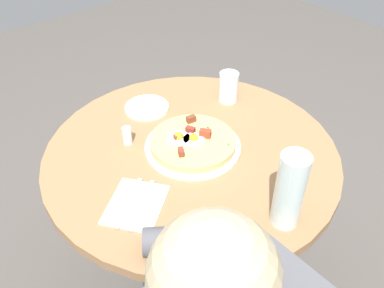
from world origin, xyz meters
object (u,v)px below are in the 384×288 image
dining_table (191,190)px  knife (129,202)px  pizza_plate (193,146)px  bread_plate (147,107)px  water_bottle (290,190)px  water_glass (229,87)px  fork (142,204)px  breakfast_pizza (192,142)px  salt_shaker (127,136)px

dining_table → knife: size_ratio=5.00×
pizza_plate → knife: 0.29m
dining_table → bread_plate: (0.03, 0.27, 0.18)m
knife → water_bottle: water_bottle is taller
bread_plate → water_glass: bearing=-29.2°
pizza_plate → knife: size_ratio=1.64×
bread_plate → fork: 0.46m
fork → breakfast_pizza: bearing=-15.2°
dining_table → pizza_plate: 0.18m
pizza_plate → water_bottle: water_bottle is taller
dining_table → breakfast_pizza: size_ratio=3.41×
breakfast_pizza → knife: (-0.28, -0.07, -0.02)m
bread_plate → knife: (-0.30, -0.34, 0.00)m
bread_plate → fork: bearing=-127.0°
water_bottle → water_glass: bearing=60.5°
breakfast_pizza → bread_plate: bearing=86.1°
breakfast_pizza → salt_shaker: 0.20m
bread_plate → dining_table: bearing=-95.8°
water_glass → dining_table: bearing=-155.2°
salt_shaker → knife: bearing=-122.7°
pizza_plate → fork: (-0.26, -0.10, 0.00)m
pizza_plate → water_bottle: 0.38m
dining_table → water_bottle: (0.00, -0.36, 0.28)m
breakfast_pizza → bread_plate: breakfast_pizza is taller
bread_plate → water_glass: water_glass is taller
dining_table → salt_shaker: (-0.13, 0.16, 0.20)m
bread_plate → knife: bread_plate is taller
dining_table → fork: fork is taller
bread_plate → water_bottle: water_bottle is taller
water_glass → salt_shaker: bearing=176.5°
breakfast_pizza → knife: bearing=-165.9°
dining_table → water_bottle: bearing=-89.6°
fork → knife: size_ratio=1.00×
bread_plate → water_bottle: bearing=-92.3°
water_bottle → salt_shaker: 0.54m
pizza_plate → water_glass: bearing=24.7°
breakfast_pizza → water_glass: (0.27, 0.12, 0.03)m
salt_shaker → dining_table: bearing=-50.5°
water_bottle → salt_shaker: water_bottle is taller
water_glass → salt_shaker: water_glass is taller
knife → breakfast_pizza: bearing=-22.1°
dining_table → water_bottle: water_bottle is taller
dining_table → breakfast_pizza: 0.20m
breakfast_pizza → bread_plate: size_ratio=1.73×
dining_table → water_glass: 0.38m
salt_shaker → water_glass: bearing=-3.5°
dining_table → bread_plate: bearing=84.2°
pizza_plate → bread_plate: bearing=86.3°
pizza_plate → breakfast_pizza: (-0.00, 0.00, 0.02)m
dining_table → salt_shaker: 0.28m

